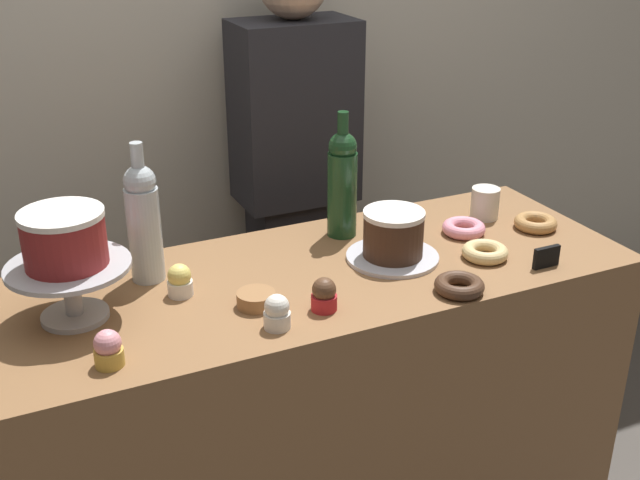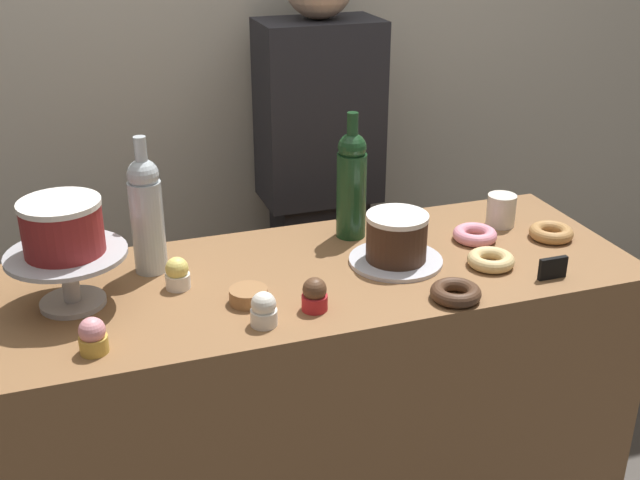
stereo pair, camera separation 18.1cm
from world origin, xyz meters
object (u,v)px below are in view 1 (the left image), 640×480
cupcake_chocolate (324,295)px  donut_glazed (485,252)px  coffee_cup_ceramic (485,203)px  cupcake_lemon (180,281)px  cake_stand_pedestal (70,281)px  donut_pink (464,228)px  white_layer_cake (64,238)px  cupcake_vanilla (277,312)px  chocolate_round_cake (393,233)px  donut_maple (535,223)px  barista_figure (296,201)px  wine_bottle_clear (143,221)px  donut_chocolate (459,286)px  price_sign_chalkboard (546,257)px  cupcake_strawberry (108,349)px  wine_bottle_green (342,182)px  cookie_stack (256,299)px

cupcake_chocolate → donut_glazed: 0.47m
coffee_cup_ceramic → cupcake_lemon: bearing=-174.6°
cake_stand_pedestal → cupcake_lemon: cake_stand_pedestal is taller
donut_glazed → coffee_cup_ceramic: bearing=54.6°
cupcake_lemon → donut_pink: (0.76, 0.01, -0.02)m
white_layer_cake → cupcake_vanilla: 0.45m
chocolate_round_cake → cupcake_chocolate: (-0.26, -0.16, -0.03)m
cupcake_vanilla → donut_maple: size_ratio=0.66×
cupcake_lemon → cupcake_chocolate: bearing=-36.8°
chocolate_round_cake → donut_pink: bearing=12.1°
cupcake_vanilla → barista_figure: 0.94m
cake_stand_pedestal → wine_bottle_clear: bearing=32.0°
chocolate_round_cake → barista_figure: (0.03, 0.66, -0.15)m
white_layer_cake → donut_chocolate: 0.85m
price_sign_chalkboard → coffee_cup_ceramic: 0.32m
cupcake_strawberry → donut_chocolate: 0.76m
white_layer_cake → wine_bottle_green: size_ratio=0.52×
cupcake_strawberry → barista_figure: size_ratio=0.05×
cupcake_vanilla → cookie_stack: (-0.01, 0.10, -0.02)m
chocolate_round_cake → donut_glazed: (0.21, -0.09, -0.05)m
wine_bottle_clear → price_sign_chalkboard: bearing=-21.4°
cupcake_lemon → barista_figure: barista_figure is taller
wine_bottle_green → donut_glazed: 0.39m
cupcake_lemon → donut_pink: cupcake_lemon is taller
white_layer_cake → barista_figure: 1.03m
donut_pink → cake_stand_pedestal: bearing=-178.9°
cupcake_chocolate → barista_figure: barista_figure is taller
cupcake_vanilla → donut_maple: 0.83m
cupcake_strawberry → cupcake_chocolate: 0.46m
wine_bottle_green → cookie_stack: wine_bottle_green is taller
wine_bottle_green → cupcake_strawberry: 0.77m
cupcake_chocolate → cupcake_strawberry: bearing=-177.3°
price_sign_chalkboard → coffee_cup_ceramic: coffee_cup_ceramic is taller
cupcake_vanilla → barista_figure: size_ratio=0.05×
chocolate_round_cake → coffee_cup_ceramic: 0.38m
cupcake_strawberry → donut_chocolate: (0.76, -0.03, -0.02)m
cupcake_chocolate → coffee_cup_ceramic: (0.61, 0.28, 0.01)m
wine_bottle_clear → cupcake_strawberry: wine_bottle_clear is taller
chocolate_round_cake → donut_maple: (0.43, 0.00, -0.05)m
cupcake_vanilla → cookie_stack: 0.10m
donut_maple → cupcake_vanilla: bearing=-167.2°
wine_bottle_green → coffee_cup_ceramic: (0.40, -0.06, -0.10)m
wine_bottle_green → cookie_stack: size_ratio=3.87×
donut_glazed → white_layer_cake: bearing=172.6°
cake_stand_pedestal → cupcake_vanilla: 0.43m
donut_glazed → cookie_stack: size_ratio=1.33×
cupcake_chocolate → donut_pink: cupcake_chocolate is taller
price_sign_chalkboard → donut_glazed: bearing=134.9°
cupcake_strawberry → cupcake_lemon: same height
white_layer_cake → cookie_stack: 0.41m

